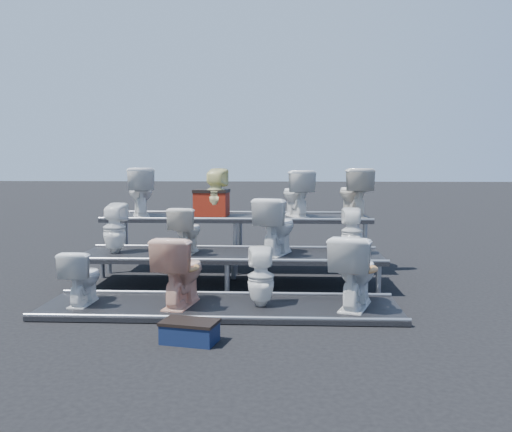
{
  "coord_description": "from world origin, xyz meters",
  "views": [
    {
      "loc": [
        0.74,
        -7.85,
        1.76
      ],
      "look_at": [
        0.35,
        0.1,
        0.98
      ],
      "focal_mm": 40.0,
      "sensor_mm": 36.0,
      "label": 1
    }
  ],
  "objects_px": {
    "toilet_4": "(115,228)",
    "toilet_5": "(186,230)",
    "toilet_3": "(355,271)",
    "toilet_2": "(261,277)",
    "toilet_10": "(296,193)",
    "toilet_6": "(276,226)",
    "toilet_1": "(180,270)",
    "toilet_7": "(352,232)",
    "toilet_0": "(82,277)",
    "step_stool": "(190,333)",
    "red_crate": "(212,204)",
    "toilet_8": "(140,192)",
    "toilet_11": "(354,193)",
    "toilet_9": "(216,192)"
  },
  "relations": [
    {
      "from": "toilet_5",
      "to": "red_crate",
      "type": "height_order",
      "value": "red_crate"
    },
    {
      "from": "toilet_7",
      "to": "toilet_10",
      "type": "relative_size",
      "value": 0.87
    },
    {
      "from": "toilet_0",
      "to": "toilet_6",
      "type": "distance_m",
      "value": 2.67
    },
    {
      "from": "toilet_3",
      "to": "toilet_7",
      "type": "height_order",
      "value": "toilet_7"
    },
    {
      "from": "toilet_6",
      "to": "toilet_7",
      "type": "height_order",
      "value": "toilet_6"
    },
    {
      "from": "toilet_9",
      "to": "toilet_7",
      "type": "bearing_deg",
      "value": 157.94
    },
    {
      "from": "toilet_0",
      "to": "toilet_10",
      "type": "xyz_separation_m",
      "value": [
        2.59,
        2.6,
        0.85
      ]
    },
    {
      "from": "toilet_1",
      "to": "toilet_7",
      "type": "height_order",
      "value": "toilet_7"
    },
    {
      "from": "toilet_10",
      "to": "toilet_11",
      "type": "relative_size",
      "value": 0.96
    },
    {
      "from": "toilet_0",
      "to": "toilet_7",
      "type": "xyz_separation_m",
      "value": [
        3.33,
        1.3,
        0.4
      ]
    },
    {
      "from": "toilet_2",
      "to": "toilet_3",
      "type": "bearing_deg",
      "value": 175.16
    },
    {
      "from": "toilet_0",
      "to": "toilet_8",
      "type": "bearing_deg",
      "value": -88.93
    },
    {
      "from": "toilet_6",
      "to": "toilet_7",
      "type": "xyz_separation_m",
      "value": [
        1.05,
        0.0,
        -0.07
      ]
    },
    {
      "from": "toilet_1",
      "to": "toilet_7",
      "type": "relative_size",
      "value": 1.28
    },
    {
      "from": "toilet_2",
      "to": "toilet_10",
      "type": "distance_m",
      "value": 2.77
    },
    {
      "from": "toilet_3",
      "to": "toilet_5",
      "type": "distance_m",
      "value": 2.56
    },
    {
      "from": "toilet_3",
      "to": "step_stool",
      "type": "bearing_deg",
      "value": 53.02
    },
    {
      "from": "toilet_11",
      "to": "step_stool",
      "type": "distance_m",
      "value": 4.45
    },
    {
      "from": "toilet_4",
      "to": "toilet_5",
      "type": "relative_size",
      "value": 1.07
    },
    {
      "from": "toilet_2",
      "to": "toilet_5",
      "type": "distance_m",
      "value": 1.74
    },
    {
      "from": "toilet_5",
      "to": "toilet_11",
      "type": "xyz_separation_m",
      "value": [
        2.48,
        1.3,
        0.46
      ]
    },
    {
      "from": "toilet_2",
      "to": "toilet_7",
      "type": "distance_m",
      "value": 1.81
    },
    {
      "from": "toilet_3",
      "to": "toilet_11",
      "type": "bearing_deg",
      "value": -78.05
    },
    {
      "from": "toilet_5",
      "to": "step_stool",
      "type": "relative_size",
      "value": 1.27
    },
    {
      "from": "toilet_1",
      "to": "red_crate",
      "type": "bearing_deg",
      "value": -80.96
    },
    {
      "from": "toilet_1",
      "to": "toilet_2",
      "type": "distance_m",
      "value": 0.95
    },
    {
      "from": "step_stool",
      "to": "toilet_1",
      "type": "bearing_deg",
      "value": 116.85
    },
    {
      "from": "toilet_1",
      "to": "toilet_6",
      "type": "distance_m",
      "value": 1.75
    },
    {
      "from": "toilet_7",
      "to": "toilet_5",
      "type": "bearing_deg",
      "value": 1.29
    },
    {
      "from": "toilet_4",
      "to": "toilet_5",
      "type": "distance_m",
      "value": 1.02
    },
    {
      "from": "toilet_2",
      "to": "toilet_9",
      "type": "height_order",
      "value": "toilet_9"
    },
    {
      "from": "toilet_3",
      "to": "toilet_6",
      "type": "distance_m",
      "value": 1.64
    },
    {
      "from": "toilet_6",
      "to": "toilet_1",
      "type": "bearing_deg",
      "value": 68.77
    },
    {
      "from": "toilet_7",
      "to": "toilet_9",
      "type": "bearing_deg",
      "value": -31.24
    },
    {
      "from": "toilet_5",
      "to": "red_crate",
      "type": "bearing_deg",
      "value": -90.03
    },
    {
      "from": "toilet_5",
      "to": "step_stool",
      "type": "distance_m",
      "value": 2.63
    },
    {
      "from": "toilet_0",
      "to": "toilet_11",
      "type": "bearing_deg",
      "value": -141.1
    },
    {
      "from": "toilet_6",
      "to": "toilet_8",
      "type": "distance_m",
      "value": 2.61
    },
    {
      "from": "toilet_1",
      "to": "toilet_2",
      "type": "xyz_separation_m",
      "value": [
        0.95,
        0.0,
        -0.07
      ]
    },
    {
      "from": "toilet_11",
      "to": "toilet_10",
      "type": "bearing_deg",
      "value": -12.09
    },
    {
      "from": "toilet_8",
      "to": "red_crate",
      "type": "bearing_deg",
      "value": 166.45
    },
    {
      "from": "toilet_3",
      "to": "toilet_6",
      "type": "height_order",
      "value": "toilet_6"
    },
    {
      "from": "toilet_1",
      "to": "toilet_5",
      "type": "bearing_deg",
      "value": -73.63
    },
    {
      "from": "toilet_2",
      "to": "red_crate",
      "type": "height_order",
      "value": "red_crate"
    },
    {
      "from": "toilet_4",
      "to": "toilet_6",
      "type": "bearing_deg",
      "value": -172.09
    },
    {
      "from": "toilet_2",
      "to": "toilet_9",
      "type": "bearing_deg",
      "value": -77.07
    },
    {
      "from": "toilet_1",
      "to": "toilet_2",
      "type": "bearing_deg",
      "value": -170.19
    },
    {
      "from": "toilet_8",
      "to": "red_crate",
      "type": "distance_m",
      "value": 1.18
    },
    {
      "from": "toilet_0",
      "to": "toilet_8",
      "type": "xyz_separation_m",
      "value": [
        0.06,
        2.6,
        0.87
      ]
    },
    {
      "from": "toilet_0",
      "to": "toilet_1",
      "type": "xyz_separation_m",
      "value": [
        1.18,
        0.0,
        0.09
      ]
    }
  ]
}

